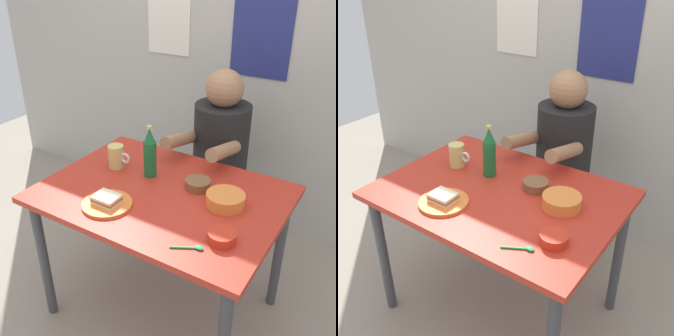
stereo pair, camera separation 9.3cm
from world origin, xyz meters
TOP-DOWN VIEW (x-y plane):
  - ground_plane at (0.00, 0.00)m, footprint 6.00×6.00m
  - wall_back at (-0.00, 1.05)m, footprint 4.40×0.09m
  - dining_table at (0.00, 0.00)m, footprint 1.10×0.80m
  - stool at (-0.00, 0.63)m, footprint 0.34×0.34m
  - person_seated at (-0.00, 0.62)m, footprint 0.33×0.56m
  - plate_orange at (-0.14, -0.22)m, footprint 0.22×0.22m
  - sandwich at (-0.14, -0.22)m, footprint 0.11×0.09m
  - beer_mug at (-0.32, 0.08)m, footprint 0.13×0.08m
  - beer_bottle at (-0.13, 0.10)m, footprint 0.06×0.06m
  - sauce_bowl_chili at (0.38, -0.18)m, footprint 0.11×0.11m
  - condiment_bowl_brown at (0.12, 0.11)m, footprint 0.12×0.12m
  - soup_bowl_orange at (0.29, 0.05)m, footprint 0.17×0.17m
  - spoon at (0.31, -0.28)m, footprint 0.12×0.07m

SIDE VIEW (x-z plane):
  - ground_plane at x=0.00m, z-range 0.00..0.00m
  - stool at x=0.00m, z-range 0.12..0.57m
  - dining_table at x=0.00m, z-range 0.28..1.02m
  - spoon at x=0.31m, z-range 0.74..0.75m
  - plate_orange at x=-0.14m, z-range 0.74..0.75m
  - sauce_bowl_chili at x=0.38m, z-range 0.74..0.78m
  - condiment_bowl_brown at x=0.12m, z-range 0.74..0.78m
  - person_seated at x=0.00m, z-range 0.41..1.13m
  - soup_bowl_orange at x=0.29m, z-range 0.74..0.80m
  - sandwich at x=-0.14m, z-range 0.75..0.79m
  - beer_mug at x=-0.32m, z-range 0.74..0.86m
  - beer_bottle at x=-0.13m, z-range 0.73..0.99m
  - wall_back at x=0.00m, z-range 0.00..2.60m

